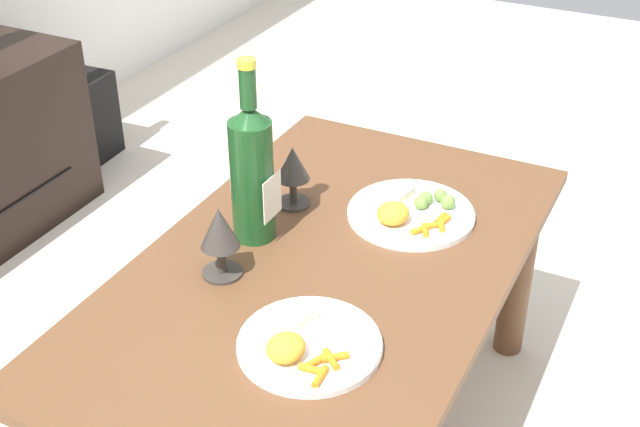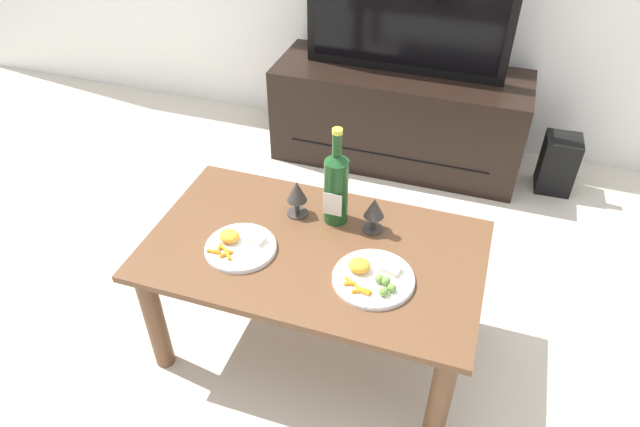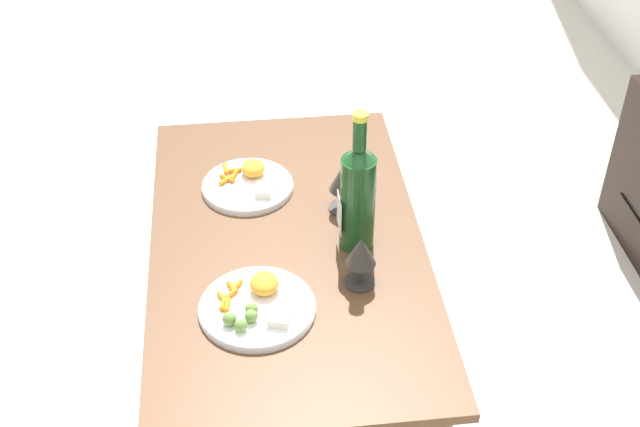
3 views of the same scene
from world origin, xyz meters
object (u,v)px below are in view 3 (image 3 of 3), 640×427
object	(u,v)px
dining_table	(288,270)
goblet_left	(344,180)
dinner_plate_left	(248,184)
goblet_right	(361,254)
dinner_plate_right	(257,305)
wine_bottle	(358,194)

from	to	relation	value
dining_table	goblet_left	size ratio (longest dim) A/B	7.99
dining_table	dinner_plate_left	size ratio (longest dim) A/B	4.70
dining_table	goblet_right	distance (m)	0.29
goblet_left	dinner_plate_right	distance (m)	0.42
dinner_plate_right	goblet_right	bearing A→B (deg)	104.21
wine_bottle	dinner_plate_right	bearing A→B (deg)	-51.41
dinner_plate_left	dinner_plate_right	distance (m)	0.46
goblet_right	wine_bottle	bearing A→B (deg)	174.99
dinner_plate_left	dining_table	bearing A→B (deg)	19.54
goblet_right	dinner_plate_right	bearing A→B (deg)	-75.79
dining_table	dinner_plate_left	xyz separation A→B (m)	(-0.23, -0.08, 0.10)
dinner_plate_left	goblet_right	bearing A→B (deg)	30.70
dinner_plate_left	dinner_plate_right	xyz separation A→B (m)	(0.46, -0.00, 0.00)
dining_table	goblet_right	size ratio (longest dim) A/B	8.48
goblet_left	dinner_plate_left	bearing A→B (deg)	-116.68
wine_bottle	dinner_plate_right	distance (m)	0.35
wine_bottle	goblet_left	xyz separation A→B (m)	(-0.14, -0.01, -0.06)
wine_bottle	goblet_right	bearing A→B (deg)	-5.01
goblet_left	dinner_plate_right	world-z (taller)	goblet_left
dinner_plate_right	dinner_plate_left	bearing A→B (deg)	179.75
goblet_left	dinner_plate_right	size ratio (longest dim) A/B	0.54
dinner_plate_left	dinner_plate_right	bearing A→B (deg)	-0.25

